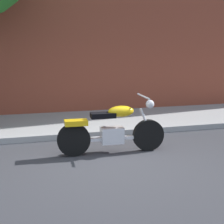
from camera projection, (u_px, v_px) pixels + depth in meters
ground_plane at (109, 164)px, 5.99m from camera, size 60.00×60.00×0.00m
sidewalk at (80, 123)px, 8.88m from camera, size 19.88×2.60×0.14m
motorcycle at (112, 130)px, 6.53m from camera, size 2.16×0.70×1.14m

